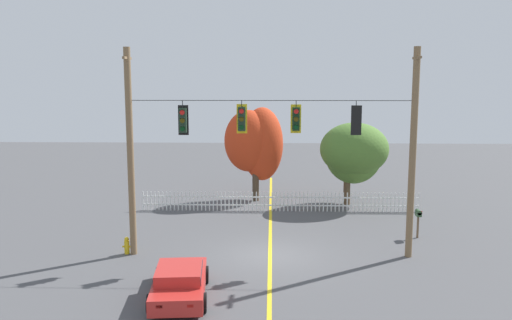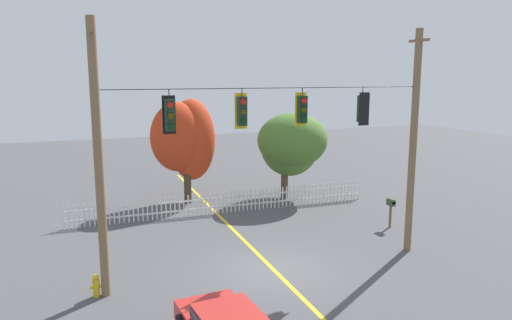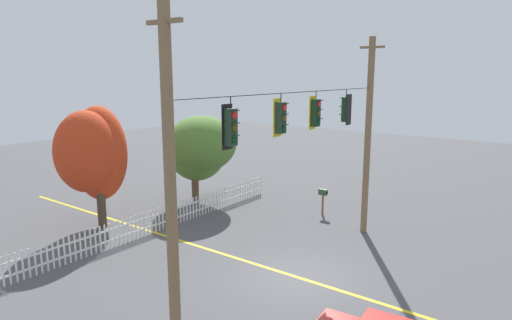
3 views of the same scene
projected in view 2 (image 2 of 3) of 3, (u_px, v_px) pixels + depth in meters
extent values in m
plane|color=#4C4C4F|center=(274.00, 270.00, 17.69)|extent=(80.00, 80.00, 0.00)
cube|color=gold|center=(274.00, 270.00, 17.68)|extent=(0.16, 36.00, 0.01)
cylinder|color=brown|center=(99.00, 162.00, 14.91)|extent=(0.28, 0.28, 8.79)
cylinder|color=brown|center=(413.00, 144.00, 18.91)|extent=(0.28, 0.28, 8.79)
cube|color=brown|center=(91.00, 31.00, 14.22)|extent=(0.10, 1.10, 0.10)
cube|color=brown|center=(419.00, 40.00, 18.22)|extent=(0.10, 1.10, 0.10)
cylinder|color=black|center=(275.00, 88.00, 16.52)|extent=(11.58, 0.02, 0.02)
cylinder|color=black|center=(169.00, 94.00, 15.31)|extent=(0.03, 0.03, 0.32)
cube|color=black|center=(169.00, 115.00, 15.55)|extent=(0.43, 0.02, 1.25)
cube|color=#1E3323|center=(170.00, 115.00, 15.43)|extent=(0.30, 0.24, 1.01)
cylinder|color=red|center=(170.00, 105.00, 15.24)|extent=(0.20, 0.03, 0.20)
cube|color=#1E3323|center=(170.00, 101.00, 15.18)|extent=(0.22, 0.12, 0.06)
cylinder|color=#463B09|center=(170.00, 116.00, 15.30)|extent=(0.20, 0.03, 0.20)
cube|color=#1E3323|center=(171.00, 112.00, 15.24)|extent=(0.22, 0.12, 0.06)
cylinder|color=#073513|center=(171.00, 126.00, 15.36)|extent=(0.20, 0.03, 0.20)
cube|color=#1E3323|center=(171.00, 123.00, 15.30)|extent=(0.22, 0.12, 0.06)
cylinder|color=black|center=(242.00, 92.00, 16.14)|extent=(0.03, 0.03, 0.27)
cube|color=yellow|center=(241.00, 111.00, 16.37)|extent=(0.43, 0.02, 1.22)
cube|color=#1E3323|center=(242.00, 111.00, 16.25)|extent=(0.30, 0.24, 0.98)
cylinder|color=red|center=(243.00, 102.00, 16.07)|extent=(0.20, 0.03, 0.20)
cube|color=#1E3323|center=(244.00, 98.00, 16.01)|extent=(0.22, 0.12, 0.06)
cylinder|color=#463B09|center=(243.00, 111.00, 16.12)|extent=(0.20, 0.03, 0.20)
cube|color=#1E3323|center=(244.00, 108.00, 16.06)|extent=(0.22, 0.12, 0.06)
cylinder|color=#073513|center=(243.00, 121.00, 16.18)|extent=(0.20, 0.03, 0.20)
cube|color=#1E3323|center=(244.00, 118.00, 16.12)|extent=(0.22, 0.12, 0.06)
cylinder|color=black|center=(302.00, 92.00, 16.90)|extent=(0.03, 0.03, 0.28)
cube|color=yellow|center=(301.00, 109.00, 17.13)|extent=(0.43, 0.02, 1.19)
cube|color=black|center=(302.00, 109.00, 17.01)|extent=(0.30, 0.24, 0.96)
cylinder|color=red|center=(304.00, 101.00, 16.83)|extent=(0.20, 0.03, 0.20)
cube|color=black|center=(305.00, 97.00, 16.77)|extent=(0.22, 0.12, 0.06)
cylinder|color=#463B09|center=(304.00, 110.00, 16.89)|extent=(0.20, 0.03, 0.20)
cube|color=black|center=(304.00, 106.00, 16.83)|extent=(0.22, 0.12, 0.06)
cylinder|color=#073513|center=(304.00, 119.00, 16.94)|extent=(0.20, 0.03, 0.20)
cube|color=black|center=(304.00, 116.00, 16.88)|extent=(0.22, 0.12, 0.06)
cylinder|color=black|center=(363.00, 91.00, 17.74)|extent=(0.03, 0.03, 0.31)
cube|color=black|center=(364.00, 109.00, 17.73)|extent=(0.43, 0.02, 1.22)
cube|color=black|center=(362.00, 109.00, 17.85)|extent=(0.30, 0.24, 0.98)
cylinder|color=red|center=(360.00, 100.00, 17.92)|extent=(0.20, 0.03, 0.20)
cube|color=black|center=(360.00, 97.00, 17.94)|extent=(0.22, 0.12, 0.06)
cylinder|color=#463B09|center=(360.00, 109.00, 17.98)|extent=(0.20, 0.03, 0.20)
cube|color=black|center=(360.00, 105.00, 18.00)|extent=(0.22, 0.12, 0.06)
cylinder|color=#073513|center=(360.00, 117.00, 18.04)|extent=(0.20, 0.03, 0.20)
cube|color=black|center=(359.00, 114.00, 18.06)|extent=(0.22, 0.12, 0.06)
cube|color=white|center=(64.00, 218.00, 22.21)|extent=(0.06, 0.04, 1.11)
cube|color=white|center=(69.00, 217.00, 22.29)|extent=(0.06, 0.04, 1.11)
cube|color=white|center=(74.00, 217.00, 22.36)|extent=(0.06, 0.04, 1.11)
cube|color=white|center=(79.00, 216.00, 22.44)|extent=(0.06, 0.04, 1.11)
cube|color=white|center=(84.00, 216.00, 22.52)|extent=(0.06, 0.04, 1.11)
cube|color=white|center=(89.00, 215.00, 22.59)|extent=(0.06, 0.04, 1.11)
cube|color=white|center=(94.00, 215.00, 22.67)|extent=(0.06, 0.04, 1.11)
cube|color=white|center=(99.00, 214.00, 22.75)|extent=(0.06, 0.04, 1.11)
cube|color=white|center=(104.00, 214.00, 22.82)|extent=(0.06, 0.04, 1.11)
cube|color=white|center=(109.00, 213.00, 22.90)|extent=(0.06, 0.04, 1.11)
cube|color=white|center=(114.00, 213.00, 22.98)|extent=(0.06, 0.04, 1.11)
cube|color=white|center=(119.00, 212.00, 23.05)|extent=(0.06, 0.04, 1.11)
cube|color=white|center=(124.00, 212.00, 23.13)|extent=(0.06, 0.04, 1.11)
cube|color=white|center=(129.00, 212.00, 23.20)|extent=(0.06, 0.04, 1.11)
cube|color=white|center=(133.00, 211.00, 23.28)|extent=(0.06, 0.04, 1.11)
cube|color=white|center=(138.00, 211.00, 23.36)|extent=(0.06, 0.04, 1.11)
cube|color=white|center=(143.00, 210.00, 23.43)|extent=(0.06, 0.04, 1.11)
cube|color=white|center=(148.00, 210.00, 23.51)|extent=(0.06, 0.04, 1.11)
cube|color=white|center=(152.00, 209.00, 23.59)|extent=(0.06, 0.04, 1.11)
cube|color=white|center=(157.00, 209.00, 23.66)|extent=(0.06, 0.04, 1.11)
cube|color=white|center=(161.00, 208.00, 23.74)|extent=(0.06, 0.04, 1.11)
cube|color=white|center=(166.00, 208.00, 23.81)|extent=(0.06, 0.04, 1.11)
cube|color=white|center=(170.00, 208.00, 23.89)|extent=(0.06, 0.04, 1.11)
cube|color=white|center=(175.00, 207.00, 23.97)|extent=(0.06, 0.04, 1.11)
cube|color=white|center=(179.00, 207.00, 24.04)|extent=(0.06, 0.04, 1.11)
cube|color=white|center=(184.00, 206.00, 24.12)|extent=(0.06, 0.04, 1.11)
cube|color=white|center=(188.00, 206.00, 24.20)|extent=(0.06, 0.04, 1.11)
cube|color=white|center=(193.00, 206.00, 24.27)|extent=(0.06, 0.04, 1.11)
cube|color=white|center=(197.00, 205.00, 24.35)|extent=(0.06, 0.04, 1.11)
cube|color=white|center=(201.00, 205.00, 24.43)|extent=(0.06, 0.04, 1.11)
cube|color=white|center=(206.00, 204.00, 24.50)|extent=(0.06, 0.04, 1.11)
cube|color=white|center=(210.00, 204.00, 24.58)|extent=(0.06, 0.04, 1.11)
cube|color=white|center=(214.00, 203.00, 24.65)|extent=(0.06, 0.04, 1.11)
cube|color=white|center=(218.00, 203.00, 24.73)|extent=(0.06, 0.04, 1.11)
cube|color=white|center=(223.00, 203.00, 24.81)|extent=(0.06, 0.04, 1.11)
cube|color=white|center=(227.00, 202.00, 24.88)|extent=(0.06, 0.04, 1.11)
cube|color=white|center=(231.00, 202.00, 24.96)|extent=(0.06, 0.04, 1.11)
cube|color=white|center=(235.00, 202.00, 25.04)|extent=(0.06, 0.04, 1.11)
cube|color=white|center=(239.00, 201.00, 25.11)|extent=(0.06, 0.04, 1.11)
cube|color=white|center=(243.00, 201.00, 25.19)|extent=(0.06, 0.04, 1.11)
cube|color=white|center=(247.00, 200.00, 25.27)|extent=(0.06, 0.04, 1.11)
cube|color=white|center=(251.00, 200.00, 25.34)|extent=(0.06, 0.04, 1.11)
cube|color=white|center=(255.00, 200.00, 25.42)|extent=(0.06, 0.04, 1.11)
cube|color=white|center=(259.00, 199.00, 25.49)|extent=(0.06, 0.04, 1.11)
cube|color=white|center=(263.00, 199.00, 25.57)|extent=(0.06, 0.04, 1.11)
cube|color=white|center=(267.00, 198.00, 25.65)|extent=(0.06, 0.04, 1.11)
cube|color=white|center=(271.00, 198.00, 25.72)|extent=(0.06, 0.04, 1.11)
cube|color=white|center=(275.00, 198.00, 25.80)|extent=(0.06, 0.04, 1.11)
cube|color=white|center=(279.00, 197.00, 25.88)|extent=(0.06, 0.04, 1.11)
cube|color=white|center=(283.00, 197.00, 25.95)|extent=(0.06, 0.04, 1.11)
cube|color=white|center=(287.00, 197.00, 26.03)|extent=(0.06, 0.04, 1.11)
cube|color=white|center=(290.00, 196.00, 26.10)|extent=(0.06, 0.04, 1.11)
cube|color=white|center=(294.00, 196.00, 26.18)|extent=(0.06, 0.04, 1.11)
cube|color=white|center=(298.00, 196.00, 26.26)|extent=(0.06, 0.04, 1.11)
cube|color=white|center=(302.00, 195.00, 26.33)|extent=(0.06, 0.04, 1.11)
cube|color=white|center=(305.00, 195.00, 26.41)|extent=(0.06, 0.04, 1.11)
cube|color=white|center=(309.00, 195.00, 26.49)|extent=(0.06, 0.04, 1.11)
cube|color=white|center=(313.00, 194.00, 26.56)|extent=(0.06, 0.04, 1.11)
cube|color=white|center=(316.00, 194.00, 26.64)|extent=(0.06, 0.04, 1.11)
cube|color=white|center=(320.00, 193.00, 26.72)|extent=(0.06, 0.04, 1.11)
cube|color=white|center=(323.00, 193.00, 26.79)|extent=(0.06, 0.04, 1.11)
cube|color=white|center=(327.00, 193.00, 26.87)|extent=(0.06, 0.04, 1.11)
cube|color=white|center=(331.00, 192.00, 26.94)|extent=(0.06, 0.04, 1.11)
cube|color=white|center=(334.00, 192.00, 27.02)|extent=(0.06, 0.04, 1.11)
cube|color=white|center=(338.00, 192.00, 27.10)|extent=(0.06, 0.04, 1.11)
cube|color=white|center=(341.00, 191.00, 27.17)|extent=(0.06, 0.04, 1.11)
cube|color=white|center=(345.00, 191.00, 27.25)|extent=(0.06, 0.04, 1.11)
cube|color=white|center=(348.00, 191.00, 27.33)|extent=(0.06, 0.04, 1.11)
cube|color=white|center=(352.00, 190.00, 27.40)|extent=(0.06, 0.04, 1.11)
cube|color=white|center=(355.00, 190.00, 27.48)|extent=(0.06, 0.04, 1.11)
cube|color=white|center=(358.00, 190.00, 27.56)|extent=(0.06, 0.04, 1.11)
cube|color=white|center=(227.00, 206.00, 24.95)|extent=(15.71, 0.03, 0.08)
cube|color=white|center=(227.00, 198.00, 24.87)|extent=(15.71, 0.03, 0.08)
cylinder|color=#473828|center=(188.00, 184.00, 26.72)|extent=(0.40, 0.40, 2.09)
ellipsoid|color=red|center=(192.00, 140.00, 26.83)|extent=(2.60, 2.55, 4.55)
ellipsoid|color=red|center=(178.00, 137.00, 26.30)|extent=(2.98, 2.54, 3.80)
cylinder|color=brown|center=(285.00, 181.00, 27.85)|extent=(0.40, 0.40, 2.03)
ellipsoid|color=#4C752D|center=(290.00, 144.00, 27.73)|extent=(3.42, 3.34, 3.65)
ellipsoid|color=#4C752D|center=(292.00, 140.00, 27.26)|extent=(4.02, 3.66, 3.12)
cylinder|color=black|center=(240.00, 312.00, 13.87)|extent=(0.24, 0.65, 0.64)
cube|color=white|center=(187.00, 303.00, 13.92)|extent=(0.20, 0.06, 0.10)
cube|color=white|center=(218.00, 297.00, 14.33)|extent=(0.20, 0.06, 0.10)
cylinder|color=gold|center=(96.00, 288.00, 15.53)|extent=(0.22, 0.22, 0.59)
sphere|color=gold|center=(96.00, 277.00, 15.46)|extent=(0.20, 0.20, 0.20)
cylinder|color=gold|center=(91.00, 288.00, 15.47)|extent=(0.08, 0.08, 0.08)
cylinder|color=gold|center=(101.00, 286.00, 15.57)|extent=(0.08, 0.08, 0.08)
cube|color=brown|center=(390.00, 216.00, 22.50)|extent=(0.08, 0.08, 1.05)
cube|color=#2D4C2D|center=(391.00, 203.00, 22.39)|extent=(0.22, 0.44, 0.20)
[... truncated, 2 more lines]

